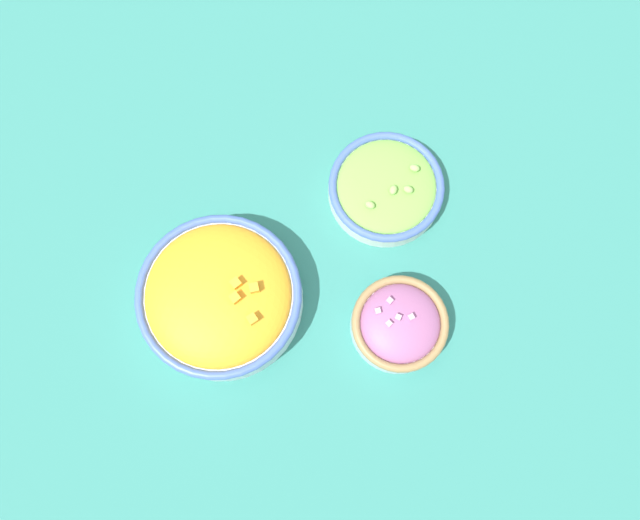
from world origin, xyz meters
name	(u,v)px	position (x,y,z in m)	size (l,w,h in m)	color
ground_plane	(320,264)	(0.00, 0.00, 0.00)	(3.00, 3.00, 0.00)	#337F75
bowl_squash	(220,297)	(-0.15, 0.02, 0.04)	(0.23, 0.23, 0.09)	silver
bowl_lettuce	(386,188)	(0.14, 0.05, 0.02)	(0.17, 0.17, 0.05)	silver
bowl_red_onion	(399,324)	(0.05, -0.13, 0.03)	(0.14, 0.14, 0.07)	silver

